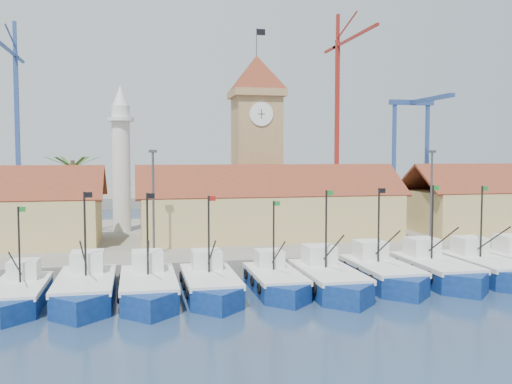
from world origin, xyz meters
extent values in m
plane|color=navy|center=(0.00, 0.00, 0.00)|extent=(400.00, 400.00, 0.00)
cube|color=gray|center=(0.00, 24.00, 0.75)|extent=(140.00, 32.00, 1.50)
cube|color=gray|center=(0.00, 110.00, 1.00)|extent=(240.00, 80.00, 2.00)
cube|color=navy|center=(-21.20, 2.75, 0.47)|extent=(3.32, 7.52, 1.71)
cube|color=navy|center=(-21.20, -1.01, 0.47)|extent=(3.32, 3.32, 1.71)
cube|color=silver|center=(-21.20, 2.75, 1.33)|extent=(3.39, 7.72, 0.33)
cube|color=silver|center=(-21.20, 4.63, 2.09)|extent=(1.99, 2.09, 1.33)
cylinder|color=black|center=(-21.20, 3.22, 3.99)|extent=(0.13, 0.13, 5.31)
cube|color=#197226|center=(-20.97, 3.22, 6.45)|extent=(0.47, 0.02, 0.33)
cube|color=navy|center=(-16.95, 2.98, 0.54)|extent=(3.78, 8.55, 1.94)
cube|color=navy|center=(-16.95, -1.30, 0.54)|extent=(3.78, 3.78, 1.94)
cube|color=silver|center=(-16.95, 2.98, 1.51)|extent=(3.85, 8.79, 0.38)
cube|color=silver|center=(-16.95, 5.12, 2.38)|extent=(2.27, 2.38, 1.51)
cylinder|color=black|center=(-16.95, 3.52, 4.54)|extent=(0.15, 0.15, 6.05)
cube|color=black|center=(-16.68, 3.52, 7.34)|extent=(0.54, 0.02, 0.38)
cube|color=navy|center=(-12.70, 2.60, 0.53)|extent=(3.72, 8.42, 1.91)
cube|color=navy|center=(-12.70, -1.61, 0.53)|extent=(3.72, 3.72, 1.91)
cube|color=silver|center=(-12.70, 2.60, 1.49)|extent=(3.80, 8.65, 0.37)
cube|color=silver|center=(-12.70, 4.71, 2.34)|extent=(2.23, 2.34, 1.49)
cylinder|color=black|center=(-12.70, 3.13, 4.47)|extent=(0.15, 0.15, 5.95)
cube|color=black|center=(-12.43, 3.13, 7.23)|extent=(0.53, 0.02, 0.37)
cube|color=navy|center=(-8.35, 2.78, 0.51)|extent=(3.59, 8.12, 1.84)
cube|color=navy|center=(-8.35, -1.27, 0.51)|extent=(3.59, 3.59, 1.84)
cube|color=silver|center=(-8.35, 2.78, 1.43)|extent=(3.66, 8.34, 0.36)
cube|color=silver|center=(-8.35, 4.81, 2.25)|extent=(2.15, 2.25, 1.43)
cylinder|color=black|center=(-8.35, 3.30, 4.30)|extent=(0.14, 0.14, 5.74)
cube|color=#A5140F|center=(-8.10, 3.30, 6.97)|extent=(0.51, 0.02, 0.36)
cube|color=navy|center=(-3.45, 3.14, 0.48)|extent=(3.34, 7.57, 1.72)
cube|color=navy|center=(-3.45, -0.65, 0.48)|extent=(3.34, 3.34, 1.72)
cube|color=silver|center=(-3.45, 3.14, 1.34)|extent=(3.41, 7.78, 0.33)
cube|color=silver|center=(-3.45, 5.03, 2.10)|extent=(2.01, 2.10, 1.34)
cylinder|color=black|center=(-3.45, 3.62, 4.01)|extent=(0.13, 0.13, 5.35)
cube|color=#197226|center=(-3.22, 3.62, 6.50)|extent=(0.48, 0.02, 0.33)
cube|color=navy|center=(0.39, 2.34, 0.53)|extent=(3.74, 8.46, 1.92)
cube|color=navy|center=(0.39, -1.89, 0.53)|extent=(3.74, 3.74, 1.92)
cube|color=silver|center=(0.39, 2.34, 1.50)|extent=(3.82, 8.70, 0.37)
cube|color=silver|center=(0.39, 4.45, 2.35)|extent=(2.24, 2.35, 1.50)
cylinder|color=black|center=(0.39, 2.87, 4.49)|extent=(0.15, 0.15, 5.98)
cube|color=#197226|center=(0.66, 2.87, 7.27)|extent=(0.53, 0.02, 0.37)
cube|color=navy|center=(5.14, 3.57, 0.54)|extent=(3.76, 8.50, 1.93)
cube|color=navy|center=(5.14, -0.68, 0.54)|extent=(3.76, 3.76, 1.93)
cube|color=silver|center=(5.14, 3.57, 1.50)|extent=(3.83, 8.74, 0.38)
cube|color=silver|center=(5.14, 5.70, 2.36)|extent=(2.25, 2.36, 1.50)
cylinder|color=black|center=(5.14, 4.11, 4.51)|extent=(0.15, 0.15, 6.01)
cube|color=black|center=(5.41, 4.11, 7.30)|extent=(0.54, 0.02, 0.38)
cube|color=navy|center=(9.84, 3.73, 0.55)|extent=(3.84, 8.68, 1.97)
cube|color=navy|center=(9.84, -0.61, 0.55)|extent=(3.84, 3.84, 1.97)
cube|color=silver|center=(9.84, 3.73, 1.53)|extent=(3.91, 8.92, 0.38)
cube|color=silver|center=(9.84, 5.90, 2.41)|extent=(2.30, 2.41, 1.53)
cylinder|color=black|center=(9.84, 4.28, 4.60)|extent=(0.15, 0.15, 6.14)
cube|color=#197226|center=(10.12, 4.28, 7.45)|extent=(0.55, 0.02, 0.38)
cube|color=navy|center=(14.27, 3.78, 0.54)|extent=(3.78, 8.56, 1.94)
cube|color=silver|center=(14.27, 3.78, 1.51)|extent=(3.86, 8.79, 0.38)
cube|color=silver|center=(14.27, 5.92, 2.38)|extent=(2.27, 2.38, 1.51)
cylinder|color=black|center=(14.27, 4.32, 4.54)|extent=(0.15, 0.15, 6.05)
cube|color=#197226|center=(14.54, 4.32, 7.35)|extent=(0.54, 0.02, 0.38)
cube|color=silver|center=(18.35, 5.92, 2.40)|extent=(2.29, 2.40, 1.52)
cube|color=tan|center=(0.00, 20.00, 3.75)|extent=(26.00, 10.00, 4.50)
cube|color=brown|center=(0.00, 17.50, 7.50)|extent=(27.04, 5.13, 3.21)
cube|color=brown|center=(0.00, 22.50, 7.50)|extent=(27.04, 5.13, 3.21)
cube|color=tan|center=(0.00, 26.00, 9.00)|extent=(5.00, 5.00, 15.00)
cube|color=tan|center=(0.00, 26.00, 16.90)|extent=(5.80, 5.80, 0.80)
pyramid|color=brown|center=(0.00, 26.00, 19.20)|extent=(5.80, 5.80, 4.00)
cylinder|color=white|center=(0.00, 23.45, 14.50)|extent=(2.60, 0.15, 2.60)
cube|color=black|center=(0.00, 23.37, 14.50)|extent=(0.08, 0.02, 1.00)
cube|color=black|center=(0.00, 23.37, 14.50)|extent=(0.80, 0.02, 0.08)
cylinder|color=#3F3F44|center=(0.00, 26.00, 22.70)|extent=(0.10, 0.10, 3.00)
cube|color=black|center=(0.50, 26.00, 23.80)|extent=(1.00, 0.03, 0.70)
cylinder|color=silver|center=(-15.00, 28.00, 8.50)|extent=(2.00, 2.00, 14.00)
cylinder|color=silver|center=(-15.00, 28.00, 14.00)|extent=(3.00, 3.00, 0.40)
cone|color=silver|center=(-15.00, 28.00, 16.60)|extent=(1.80, 1.80, 2.40)
cylinder|color=brown|center=(-20.00, 26.00, 5.50)|extent=(0.44, 0.44, 8.00)
cube|color=#2F6221|center=(-18.60, 26.00, 9.30)|extent=(2.80, 0.35, 1.18)
cube|color=#2F6221|center=(-19.30, 27.21, 9.30)|extent=(1.71, 2.60, 1.18)
cube|color=#2F6221|center=(-20.70, 27.21, 9.30)|extent=(1.71, 2.60, 1.18)
cube|color=#2F6221|center=(-21.40, 26.00, 9.30)|extent=(2.80, 0.35, 1.18)
cube|color=#2F6221|center=(-20.70, 24.79, 9.30)|extent=(1.71, 2.60, 1.18)
cube|color=#2F6221|center=(-19.30, 24.79, 9.30)|extent=(1.71, 2.60, 1.18)
cylinder|color=#3F3F44|center=(-12.00, 12.00, 6.00)|extent=(0.20, 0.20, 9.00)
cube|color=#3F3F44|center=(-12.00, 12.00, 10.40)|extent=(0.70, 0.25, 0.25)
cylinder|color=#3F3F44|center=(14.00, 12.00, 6.00)|extent=(0.20, 0.20, 9.00)
cube|color=#3F3F44|center=(14.00, 12.00, 10.40)|extent=(0.70, 0.25, 0.25)
cube|color=navy|center=(-40.90, 108.00, 18.21)|extent=(1.00, 1.00, 32.43)
cube|color=navy|center=(-40.90, 99.07, 33.43)|extent=(0.60, 22.32, 0.60)
cube|color=navy|center=(-40.90, 113.00, 33.43)|extent=(0.60, 10.00, 0.60)
cube|color=navy|center=(-40.90, 108.00, 37.93)|extent=(0.80, 0.80, 7.00)
cube|color=maroon|center=(38.37, 105.00, 20.64)|extent=(1.00, 1.00, 37.28)
cube|color=maroon|center=(38.37, 93.79, 38.28)|extent=(0.60, 28.02, 0.60)
cube|color=maroon|center=(38.37, 110.00, 38.28)|extent=(0.60, 10.00, 0.60)
cube|color=maroon|center=(38.37, 105.00, 42.78)|extent=(0.80, 0.80, 7.00)
cube|color=navy|center=(57.00, 110.00, 13.00)|extent=(0.90, 0.90, 22.00)
cube|color=navy|center=(67.00, 110.00, 13.00)|extent=(0.90, 0.90, 22.00)
cube|color=navy|center=(62.00, 110.00, 24.50)|extent=(13.00, 1.40, 1.40)
cube|color=navy|center=(62.00, 100.00, 24.50)|extent=(1.40, 22.00, 1.00)
camera|label=1|loc=(-13.47, -37.29, 10.15)|focal=40.00mm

